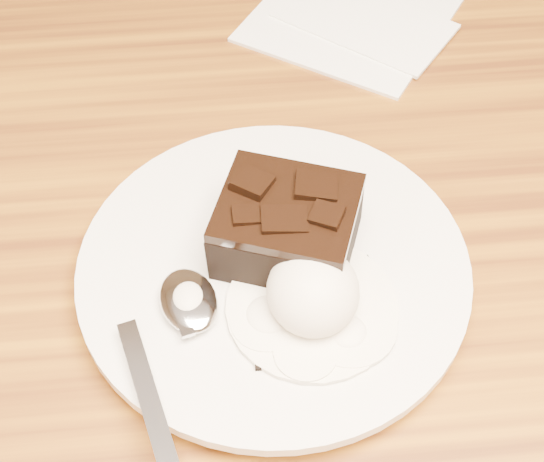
{
  "coord_description": "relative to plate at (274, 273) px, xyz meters",
  "views": [
    {
      "loc": [
        -0.01,
        -0.24,
        1.17
      ],
      "look_at": [
        0.02,
        0.06,
        0.79
      ],
      "focal_mm": 52.78,
      "sensor_mm": 36.0,
      "label": 1
    }
  ],
  "objects": [
    {
      "name": "plate",
      "position": [
        0.0,
        0.0,
        0.0
      ],
      "size": [
        0.25,
        0.25,
        0.02
      ],
      "primitive_type": "cylinder",
      "color": "silver",
      "rests_on": "dining_table"
    },
    {
      "name": "brownie",
      "position": [
        0.01,
        0.01,
        0.03
      ],
      "size": [
        0.1,
        0.09,
        0.04
      ],
      "primitive_type": "cube",
      "rotation": [
        0.0,
        0.0,
        -0.35
      ],
      "color": "black",
      "rests_on": "plate"
    },
    {
      "name": "ice_cream_scoop",
      "position": [
        0.02,
        -0.04,
        0.03
      ],
      "size": [
        0.05,
        0.06,
        0.05
      ],
      "primitive_type": "ellipsoid",
      "color": "white",
      "rests_on": "plate"
    },
    {
      "name": "melt_puddle",
      "position": [
        0.02,
        -0.04,
        0.01
      ],
      "size": [
        0.1,
        0.1,
        0.0
      ],
      "primitive_type": "cylinder",
      "color": "white",
      "rests_on": "plate"
    },
    {
      "name": "spoon",
      "position": [
        -0.05,
        -0.03,
        0.02
      ],
      "size": [
        0.08,
        0.19,
        0.01
      ],
      "primitive_type": null,
      "rotation": [
        0.0,
        0.0,
        0.26
      ],
      "color": "silver",
      "rests_on": "plate"
    },
    {
      "name": "napkin",
      "position": [
        0.09,
        0.27,
        -0.01
      ],
      "size": [
        0.21,
        0.21,
        0.01
      ],
      "primitive_type": "cube",
      "rotation": [
        0.0,
        0.0,
        -0.6
      ],
      "color": "white",
      "rests_on": "dining_table"
    },
    {
      "name": "crumb_a",
      "position": [
        -0.06,
        -0.04,
        0.01
      ],
      "size": [
        0.01,
        0.01,
        0.0
      ],
      "primitive_type": "cube",
      "rotation": [
        0.0,
        0.0,
        1.45
      ],
      "color": "black",
      "rests_on": "plate"
    },
    {
      "name": "crumb_b",
      "position": [
        0.02,
        -0.05,
        0.01
      ],
      "size": [
        0.01,
        0.01,
        0.0
      ],
      "primitive_type": "cube",
      "rotation": [
        0.0,
        0.0,
        0.94
      ],
      "color": "black",
      "rests_on": "plate"
    },
    {
      "name": "crumb_c",
      "position": [
        -0.02,
        -0.07,
        0.01
      ],
      "size": [
        0.0,
        0.01,
        0.0
      ],
      "primitive_type": "cube",
      "rotation": [
        0.0,
        0.0,
        1.53
      ],
      "color": "black",
      "rests_on": "plate"
    },
    {
      "name": "crumb_d",
      "position": [
        0.06,
        -0.0,
        0.01
      ],
      "size": [
        0.01,
        0.01,
        0.0
      ],
      "primitive_type": "cube",
      "rotation": [
        0.0,
        0.0,
        0.18
      ],
      "color": "black",
      "rests_on": "plate"
    }
  ]
}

